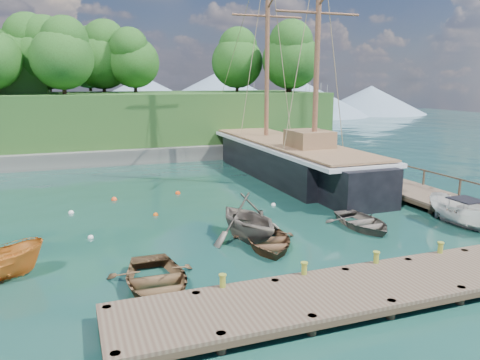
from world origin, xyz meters
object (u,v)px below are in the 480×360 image
object	(u,v)px
rowboat_1	(248,238)
rowboat_3	(362,228)
rowboat_2	(268,247)
cabin_boat_white	(464,227)
schooner	(287,161)
rowboat_0	(156,290)

from	to	relation	value
rowboat_1	rowboat_3	bearing A→B (deg)	-14.33
rowboat_2	cabin_boat_white	world-z (taller)	cabin_boat_white
cabin_boat_white	schooner	xyz separation A→B (m)	(-2.84, 14.57, 1.16)
rowboat_1	rowboat_3	world-z (taller)	rowboat_1
rowboat_0	cabin_boat_white	size ratio (longest dim) A/B	1.05
rowboat_0	rowboat_2	bearing A→B (deg)	28.03
rowboat_0	schooner	bearing A→B (deg)	53.55
rowboat_3	cabin_boat_white	bearing A→B (deg)	-18.07
rowboat_3	rowboat_1	bearing A→B (deg)	176.79
rowboat_3	schooner	xyz separation A→B (m)	(2.02, 12.89, 1.16)
rowboat_2	cabin_boat_white	xyz separation A→B (m)	(10.43, -0.77, 0.00)
rowboat_0	rowboat_3	xyz separation A→B (m)	(11.02, 3.58, 0.00)
rowboat_3	rowboat_2	bearing A→B (deg)	-169.79
rowboat_2	rowboat_3	size ratio (longest dim) A/B	1.04
rowboat_2	cabin_boat_white	distance (m)	10.46
rowboat_1	cabin_boat_white	world-z (taller)	rowboat_1
rowboat_0	rowboat_1	world-z (taller)	rowboat_1
rowboat_1	rowboat_3	size ratio (longest dim) A/B	1.10
schooner	rowboat_1	bearing A→B (deg)	-123.16
rowboat_0	schooner	distance (m)	21.04
cabin_boat_white	schooner	bearing A→B (deg)	97.63
rowboat_1	cabin_boat_white	bearing A→B (deg)	-21.17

